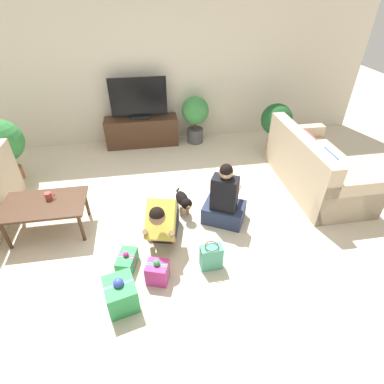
{
  "coord_description": "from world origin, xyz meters",
  "views": [
    {
      "loc": [
        -0.08,
        -3.0,
        2.66
      ],
      "look_at": [
        0.42,
        0.03,
        0.45
      ],
      "focal_mm": 28.0,
      "sensor_mm": 36.0,
      "label": 1
    }
  ],
  "objects_px": {
    "dog": "(183,201)",
    "gift_box_a": "(127,261)",
    "potted_plant_back_right": "(195,115)",
    "person_sitting": "(224,202)",
    "tv": "(139,100)",
    "gift_box_b": "(121,294)",
    "tv_console": "(142,131)",
    "potted_plant_corner_left": "(2,143)",
    "gift_box_c": "(158,272)",
    "mug": "(49,196)",
    "coffee_table": "(44,206)",
    "person_kneeling": "(163,222)",
    "gift_bag_a": "(211,257)",
    "sofa_right": "(315,169)",
    "potted_plant_corner_right": "(276,121)"
  },
  "relations": [
    {
      "from": "coffee_table",
      "to": "person_kneeling",
      "type": "bearing_deg",
      "value": -17.09
    },
    {
      "from": "potted_plant_corner_left",
      "to": "tv",
      "type": "bearing_deg",
      "value": 23.35
    },
    {
      "from": "tv",
      "to": "person_sitting",
      "type": "distance_m",
      "value": 2.68
    },
    {
      "from": "dog",
      "to": "gift_box_a",
      "type": "relative_size",
      "value": 1.41
    },
    {
      "from": "sofa_right",
      "to": "gift_box_a",
      "type": "xyz_separation_m",
      "value": [
        -2.81,
        -1.18,
        -0.21
      ]
    },
    {
      "from": "tv",
      "to": "potted_plant_corner_left",
      "type": "height_order",
      "value": "tv"
    },
    {
      "from": "person_kneeling",
      "to": "dog",
      "type": "distance_m",
      "value": 0.59
    },
    {
      "from": "tv_console",
      "to": "potted_plant_corner_left",
      "type": "xyz_separation_m",
      "value": [
        -2.08,
        -0.9,
        0.36
      ]
    },
    {
      "from": "tv_console",
      "to": "person_sitting",
      "type": "height_order",
      "value": "person_sitting"
    },
    {
      "from": "coffee_table",
      "to": "gift_box_a",
      "type": "distance_m",
      "value": 1.27
    },
    {
      "from": "tv_console",
      "to": "gift_box_c",
      "type": "relative_size",
      "value": 4.48
    },
    {
      "from": "coffee_table",
      "to": "potted_plant_back_right",
      "type": "xyz_separation_m",
      "value": [
        2.25,
        2.21,
        0.17
      ]
    },
    {
      "from": "person_sitting",
      "to": "sofa_right",
      "type": "bearing_deg",
      "value": -130.94
    },
    {
      "from": "sofa_right",
      "to": "gift_box_b",
      "type": "relative_size",
      "value": 4.7
    },
    {
      "from": "gift_box_b",
      "to": "gift_box_c",
      "type": "relative_size",
      "value": 1.3
    },
    {
      "from": "tv_console",
      "to": "coffee_table",
      "type": "bearing_deg",
      "value": -118.5
    },
    {
      "from": "potted_plant_corner_right",
      "to": "dog",
      "type": "distance_m",
      "value": 2.53
    },
    {
      "from": "potted_plant_corner_left",
      "to": "gift_bag_a",
      "type": "relative_size",
      "value": 3.03
    },
    {
      "from": "tv",
      "to": "potted_plant_back_right",
      "type": "bearing_deg",
      "value": -2.81
    },
    {
      "from": "sofa_right",
      "to": "gift_box_a",
      "type": "relative_size",
      "value": 5.4
    },
    {
      "from": "gift_box_b",
      "to": "person_sitting",
      "type": "bearing_deg",
      "value": 39.43
    },
    {
      "from": "gift_box_c",
      "to": "dog",
      "type": "bearing_deg",
      "value": 68.11
    },
    {
      "from": "potted_plant_back_right",
      "to": "sofa_right",
      "type": "bearing_deg",
      "value": -49.68
    },
    {
      "from": "coffee_table",
      "to": "gift_box_c",
      "type": "xyz_separation_m",
      "value": [
        1.29,
        -1.0,
        -0.27
      ]
    },
    {
      "from": "potted_plant_corner_right",
      "to": "coffee_table",
      "type": "bearing_deg",
      "value": -155.22
    },
    {
      "from": "mug",
      "to": "gift_box_a",
      "type": "bearing_deg",
      "value": -43.06
    },
    {
      "from": "potted_plant_back_right",
      "to": "dog",
      "type": "xyz_separation_m",
      "value": [
        -0.53,
        -2.16,
        -0.34
      ]
    },
    {
      "from": "tv",
      "to": "dog",
      "type": "xyz_separation_m",
      "value": [
        0.48,
        -2.21,
        -0.65
      ]
    },
    {
      "from": "gift_box_b",
      "to": "gift_bag_a",
      "type": "relative_size",
      "value": 1.19
    },
    {
      "from": "gift_box_a",
      "to": "gift_box_c",
      "type": "height_order",
      "value": "gift_box_c"
    },
    {
      "from": "tv_console",
      "to": "mug",
      "type": "relative_size",
      "value": 11.14
    },
    {
      "from": "gift_box_b",
      "to": "sofa_right",
      "type": "bearing_deg",
      "value": 30.02
    },
    {
      "from": "potted_plant_corner_left",
      "to": "sofa_right",
      "type": "bearing_deg",
      "value": -11.65
    },
    {
      "from": "potted_plant_corner_left",
      "to": "dog",
      "type": "xyz_separation_m",
      "value": [
        2.56,
        -1.31,
        -0.41
      ]
    },
    {
      "from": "coffee_table",
      "to": "gift_box_a",
      "type": "relative_size",
      "value": 2.9
    },
    {
      "from": "gift_box_a",
      "to": "mug",
      "type": "xyz_separation_m",
      "value": [
        -0.91,
        0.85,
        0.39
      ]
    },
    {
      "from": "person_sitting",
      "to": "dog",
      "type": "height_order",
      "value": "person_sitting"
    },
    {
      "from": "tv",
      "to": "gift_box_b",
      "type": "relative_size",
      "value": 2.6
    },
    {
      "from": "coffee_table",
      "to": "tv",
      "type": "distance_m",
      "value": 2.62
    },
    {
      "from": "sofa_right",
      "to": "person_sitting",
      "type": "height_order",
      "value": "person_sitting"
    },
    {
      "from": "potted_plant_back_right",
      "to": "person_kneeling",
      "type": "distance_m",
      "value": 2.79
    },
    {
      "from": "sofa_right",
      "to": "potted_plant_corner_left",
      "type": "relative_size",
      "value": 1.85
    },
    {
      "from": "potted_plant_back_right",
      "to": "person_sitting",
      "type": "height_order",
      "value": "potted_plant_back_right"
    },
    {
      "from": "gift_box_a",
      "to": "gift_bag_a",
      "type": "bearing_deg",
      "value": -9.13
    },
    {
      "from": "tv",
      "to": "gift_bag_a",
      "type": "xyz_separation_m",
      "value": [
        0.66,
        -3.18,
        -0.71
      ]
    },
    {
      "from": "potted_plant_back_right",
      "to": "gift_box_a",
      "type": "height_order",
      "value": "potted_plant_back_right"
    },
    {
      "from": "gift_box_b",
      "to": "mug",
      "type": "relative_size",
      "value": 3.23
    },
    {
      "from": "gift_box_c",
      "to": "gift_bag_a",
      "type": "bearing_deg",
      "value": 8.22
    },
    {
      "from": "gift_box_b",
      "to": "gift_box_c",
      "type": "bearing_deg",
      "value": 32.33
    },
    {
      "from": "sofa_right",
      "to": "potted_plant_corner_left",
      "type": "height_order",
      "value": "potted_plant_corner_left"
    }
  ]
}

